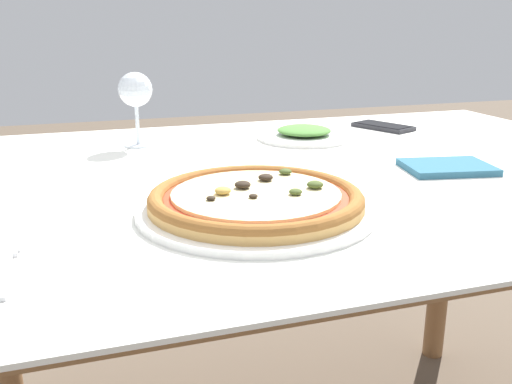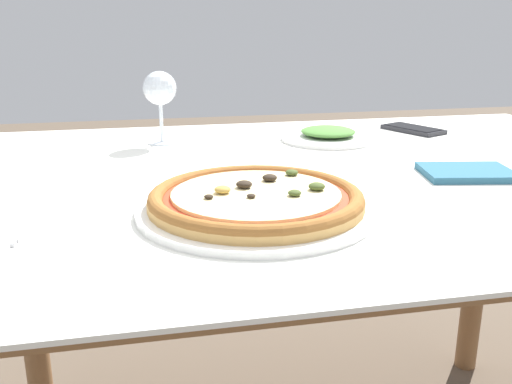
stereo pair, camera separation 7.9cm
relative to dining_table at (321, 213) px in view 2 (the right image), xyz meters
The scene contains 7 objects.
dining_table is the anchor object (origin of this frame).
pizza_plate 0.28m from the dining_table, 129.14° to the right, with size 0.33×0.33×0.04m.
fork 0.57m from the dining_table, 149.09° to the right, with size 0.03×0.17×0.00m.
wine_glass_far_left 0.44m from the dining_table, 133.15° to the left, with size 0.07×0.07×0.15m.
cell_phone 0.45m from the dining_table, 42.76° to the left, with size 0.12×0.16×0.01m.
side_plate 0.28m from the dining_table, 69.31° to the left, with size 0.21×0.21×0.03m.
napkin_folded 0.26m from the dining_table, 21.34° to the right, with size 0.17×0.14×0.01m.
Camera 2 is at (-0.32, -0.94, 1.00)m, focal length 40.00 mm.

